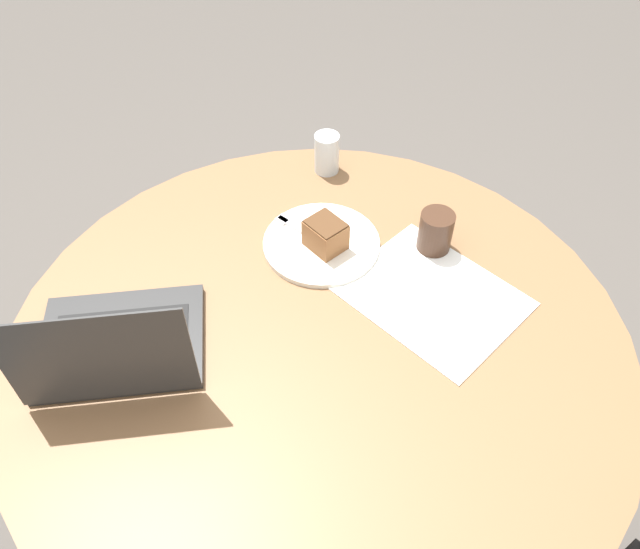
{
  "coord_description": "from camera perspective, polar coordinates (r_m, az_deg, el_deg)",
  "views": [
    {
      "loc": [
        -0.28,
        0.67,
        1.67
      ],
      "look_at": [
        0.04,
        -0.12,
        0.75
      ],
      "focal_mm": 35.0,
      "sensor_mm": 36.0,
      "label": 1
    }
  ],
  "objects": [
    {
      "name": "cake_slice",
      "position": [
        1.33,
        0.51,
        3.66
      ],
      "size": [
        0.1,
        0.1,
        0.07
      ],
      "rotation": [
        0.0,
        0.0,
        2.69
      ],
      "color": "brown",
      "rests_on": "plate"
    },
    {
      "name": "plate",
      "position": [
        1.37,
        0.13,
        2.85
      ],
      "size": [
        0.26,
        0.26,
        0.01
      ],
      "color": "silver",
      "rests_on": "dining_table"
    },
    {
      "name": "fork",
      "position": [
        1.39,
        -1.79,
        4.08
      ],
      "size": [
        0.17,
        0.07,
        0.0
      ],
      "rotation": [
        0.0,
        0.0,
        5.97
      ],
      "color": "silver",
      "rests_on": "plate"
    },
    {
      "name": "paper_document",
      "position": [
        1.29,
        10.25,
        -1.94
      ],
      "size": [
        0.41,
        0.38,
        0.0
      ],
      "rotation": [
        0.0,
        0.0,
        -0.39
      ],
      "color": "white",
      "rests_on": "dining_table"
    },
    {
      "name": "water_glass",
      "position": [
        1.54,
        0.62,
        11.02
      ],
      "size": [
        0.06,
        0.06,
        0.1
      ],
      "color": "silver",
      "rests_on": "dining_table"
    },
    {
      "name": "laptop",
      "position": [
        1.2,
        -18.13,
        -6.15
      ],
      "size": [
        0.39,
        0.36,
        0.23
      ],
      "rotation": [
        0.0,
        0.0,
        3.66
      ],
      "color": "#2D2D2D",
      "rests_on": "dining_table"
    },
    {
      "name": "dining_table",
      "position": [
        1.32,
        -0.14,
        -9.23
      ],
      "size": [
        1.21,
        1.21,
        0.71
      ],
      "color": "brown",
      "rests_on": "ground_plane"
    },
    {
      "name": "ground_plane",
      "position": [
        1.82,
        -0.11,
        -19.15
      ],
      "size": [
        12.0,
        12.0,
        0.0
      ],
      "primitive_type": "plane",
      "color": "#4C4742"
    },
    {
      "name": "coffee_glass",
      "position": [
        1.36,
        10.51,
        3.85
      ],
      "size": [
        0.07,
        0.07,
        0.09
      ],
      "color": "#3D2619",
      "rests_on": "dining_table"
    }
  ]
}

